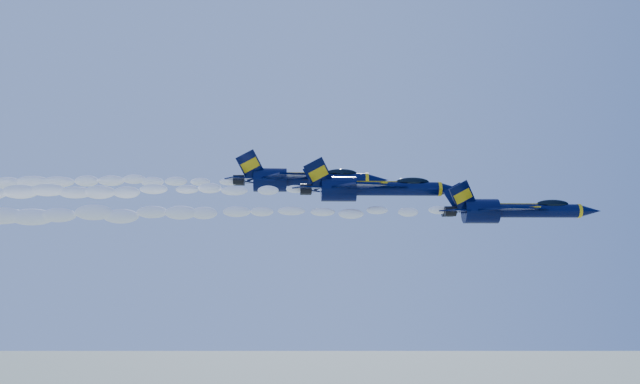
{
  "coord_description": "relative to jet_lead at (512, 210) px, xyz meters",
  "views": [
    {
      "loc": [
        -4.18,
        -82.33,
        147.57
      ],
      "look_at": [
        -0.49,
        -3.75,
        153.51
      ],
      "focal_mm": 40.0,
      "sensor_mm": 36.0,
      "label": 1
    }
  ],
  "objects": [
    {
      "name": "jet_second",
      "position": [
        -14.22,
        3.6,
        2.53
      ],
      "size": [
        17.56,
        14.41,
        6.53
      ],
      "color": "black"
    },
    {
      "name": "jet_lead",
      "position": [
        0.0,
        0.0,
        0.0
      ],
      "size": [
        16.54,
        13.56,
        6.14
      ],
      "color": "black"
    },
    {
      "name": "smoke_trail_jet_lead",
      "position": [
        -33.25,
        0.0,
        -0.43
      ],
      "size": [
        52.36,
        1.97,
        1.78
      ],
      "primitive_type": "ellipsoid",
      "color": "white"
    },
    {
      "name": "jet_third",
      "position": [
        -21.51,
        14.83,
        4.53
      ],
      "size": [
        19.12,
        15.68,
        7.1
      ],
      "color": "black"
    },
    {
      "name": "smoke_trail_jet_third",
      "position": [
        -55.85,
        14.83,
        4.07
      ],
      "size": [
        52.36,
        2.28,
        2.05
      ],
      "primitive_type": "ellipsoid",
      "color": "white"
    },
    {
      "name": "smoke_trail_jet_second",
      "position": [
        -47.91,
        3.6,
        2.09
      ],
      "size": [
        52.36,
        2.1,
        1.89
      ],
      "primitive_type": "ellipsoid",
      "color": "white"
    }
  ]
}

